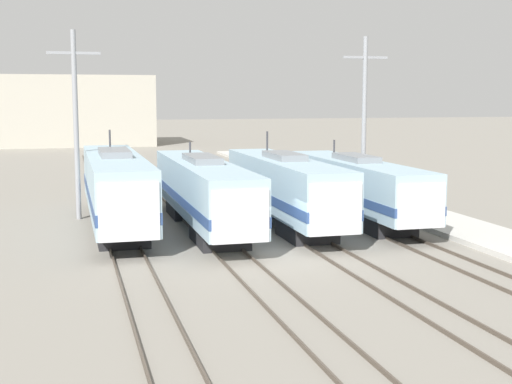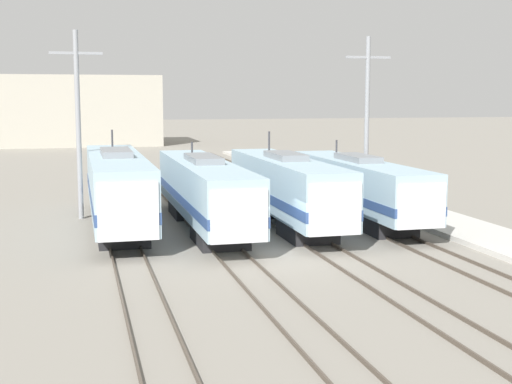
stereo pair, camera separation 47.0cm
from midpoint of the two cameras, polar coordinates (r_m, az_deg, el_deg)
name	(u,v)px [view 1 (the left image)]	position (r m, az deg, el deg)	size (l,w,h in m)	color
ground_plane	(284,256)	(33.10, 1.82, -5.14)	(400.00, 400.00, 0.00)	gray
rail_pair_far_left	(131,263)	(31.83, -10.36, -5.64)	(1.51, 120.00, 0.15)	#4C4238
rail_pair_center_left	(235,257)	(32.50, -2.13, -5.24)	(1.51, 120.00, 0.15)	#4C4238
rail_pair_center_right	(331,252)	(33.81, 5.61, -4.77)	(1.51, 120.00, 0.15)	#4C4238
rail_pair_far_right	(420,246)	(35.68, 12.65, -4.26)	(1.51, 120.00, 0.15)	#4C4238
locomotive_far_left	(116,189)	(40.31, -11.47, 0.27)	(2.97, 18.03, 5.32)	#232326
locomotive_center_left	(204,192)	(39.29, -4.53, 0.00)	(2.84, 18.01, 4.60)	#232326
locomotive_center_right	(287,189)	(39.98, 2.14, 0.21)	(2.81, 16.21, 5.22)	#232326
locomotive_far_right	(359,187)	(42.21, 7.92, 0.36)	(2.79, 16.40, 4.58)	#232326
catenary_tower_left	(76,121)	(43.73, -14.52, 5.54)	(3.08, 0.30, 11.20)	gray
catenary_tower_right	(364,118)	(47.59, 8.36, 5.85)	(3.08, 0.30, 11.20)	gray
platform	(499,240)	(37.85, 18.51, -3.69)	(4.00, 120.00, 0.28)	beige
depot_building	(64,111)	(112.90, -15.21, 6.31)	(26.27, 14.36, 10.46)	#B2AD9E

